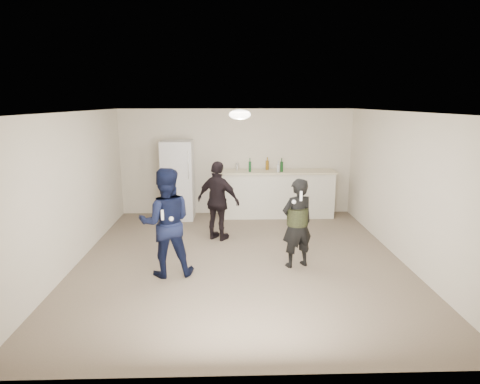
{
  "coord_description": "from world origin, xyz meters",
  "views": [
    {
      "loc": [
        -0.21,
        -6.48,
        2.66
      ],
      "look_at": [
        0.0,
        0.2,
        1.15
      ],
      "focal_mm": 30.0,
      "sensor_mm": 36.0,
      "label": 1
    }
  ],
  "objects_px": {
    "woman": "(297,223)",
    "spectator": "(218,201)",
    "counter": "(277,194)",
    "fridge": "(178,180)",
    "man": "(166,222)",
    "shaker": "(237,167)"
  },
  "relations": [
    {
      "from": "woman",
      "to": "spectator",
      "type": "relative_size",
      "value": 0.95
    },
    {
      "from": "counter",
      "to": "spectator",
      "type": "xyz_separation_m",
      "value": [
        -1.35,
        -1.61,
        0.25
      ]
    },
    {
      "from": "fridge",
      "to": "man",
      "type": "xyz_separation_m",
      "value": [
        0.19,
        -3.15,
        -0.05
      ]
    },
    {
      "from": "fridge",
      "to": "man",
      "type": "bearing_deg",
      "value": -86.57
    },
    {
      "from": "man",
      "to": "spectator",
      "type": "xyz_separation_m",
      "value": [
        0.77,
        1.61,
        -0.07
      ]
    },
    {
      "from": "shaker",
      "to": "man",
      "type": "distance_m",
      "value": 3.56
    },
    {
      "from": "counter",
      "to": "shaker",
      "type": "distance_m",
      "value": 1.15
    },
    {
      "from": "spectator",
      "to": "shaker",
      "type": "bearing_deg",
      "value": -73.79
    },
    {
      "from": "shaker",
      "to": "woman",
      "type": "relative_size",
      "value": 0.12
    },
    {
      "from": "shaker",
      "to": "woman",
      "type": "bearing_deg",
      "value": -73.82
    },
    {
      "from": "counter",
      "to": "woman",
      "type": "xyz_separation_m",
      "value": [
        -0.04,
        -2.97,
        0.21
      ]
    },
    {
      "from": "fridge",
      "to": "woman",
      "type": "distance_m",
      "value": 3.68
    },
    {
      "from": "counter",
      "to": "spectator",
      "type": "distance_m",
      "value": 2.12
    },
    {
      "from": "fridge",
      "to": "spectator",
      "type": "height_order",
      "value": "fridge"
    },
    {
      "from": "man",
      "to": "woman",
      "type": "relative_size",
      "value": 1.15
    },
    {
      "from": "fridge",
      "to": "spectator",
      "type": "bearing_deg",
      "value": -58.23
    },
    {
      "from": "shaker",
      "to": "woman",
      "type": "xyz_separation_m",
      "value": [
        0.9,
        -3.09,
        -0.44
      ]
    },
    {
      "from": "man",
      "to": "woman",
      "type": "height_order",
      "value": "man"
    },
    {
      "from": "fridge",
      "to": "woman",
      "type": "bearing_deg",
      "value": -52.03
    },
    {
      "from": "man",
      "to": "spectator",
      "type": "bearing_deg",
      "value": -123.65
    },
    {
      "from": "woman",
      "to": "counter",
      "type": "bearing_deg",
      "value": -111.17
    },
    {
      "from": "counter",
      "to": "man",
      "type": "height_order",
      "value": "man"
    }
  ]
}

